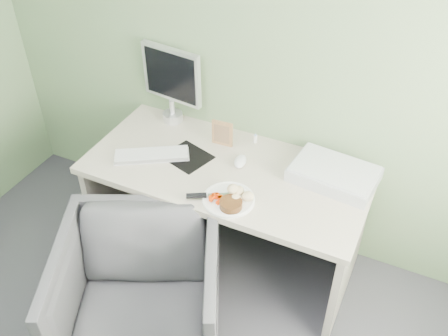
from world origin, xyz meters
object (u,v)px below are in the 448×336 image
at_px(scanner, 334,174).
at_px(monitor, 172,81).
at_px(desk, 226,192).
at_px(plate, 229,199).
at_px(desk_chair, 141,296).

distance_m(scanner, monitor, 1.12).
distance_m(desk, monitor, 0.76).
xyz_separation_m(plate, monitor, (-0.64, 0.55, 0.27)).
distance_m(desk, plate, 0.33).
relative_size(desk, plate, 5.82).
distance_m(plate, monitor, 0.88).
xyz_separation_m(monitor, desk_chair, (0.37, -1.05, -0.64)).
bearing_deg(desk, scanner, 15.77).
bearing_deg(desk_chair, scanner, 26.60).
xyz_separation_m(scanner, monitor, (-1.08, 0.15, 0.24)).
xyz_separation_m(desk, scanner, (0.57, 0.16, 0.22)).
xyz_separation_m(desk, monitor, (-0.51, 0.31, 0.46)).
distance_m(monitor, desk_chair, 1.28).
distance_m(plate, scanner, 0.60).
xyz_separation_m(desk, desk_chair, (-0.14, -0.73, -0.18)).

